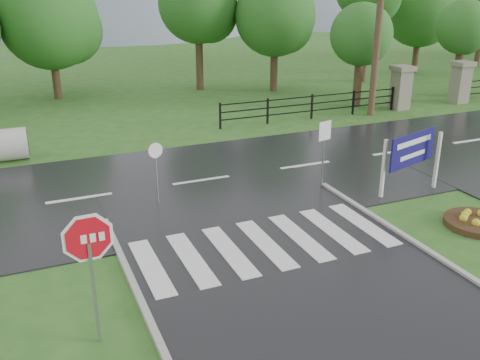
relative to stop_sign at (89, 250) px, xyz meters
name	(u,v)px	position (x,y,z in m)	size (l,w,h in m)	color
main_road	(201,182)	(4.56, 7.24, -1.94)	(90.00, 8.00, 0.04)	black
crosswalk	(266,244)	(4.56, 2.24, -1.88)	(6.50, 2.80, 0.02)	silver
pillar_west	(401,87)	(17.56, 13.24, -0.77)	(1.00, 1.00, 2.24)	gray
pillar_east	(461,81)	(21.56, 13.24, -0.77)	(1.00, 1.00, 2.24)	gray
fence_west	(312,104)	(12.31, 13.24, -1.22)	(9.58, 0.08, 1.20)	black
hills	(95,151)	(8.05, 62.24, -17.48)	(102.00, 48.00, 48.00)	slate
treeline	(137,98)	(5.56, 21.24, -1.94)	(83.20, 5.20, 10.00)	#215D1D
stop_sign	(89,250)	(0.00, 0.00, 0.00)	(1.25, 0.08, 2.80)	#939399
estate_billboard	(412,152)	(10.28, 3.69, -0.57)	(2.21, 0.74, 2.00)	silver
flower_bed	(478,221)	(10.48, 0.99, -1.81)	(1.82, 1.82, 0.36)	#332111
reg_sign_small	(324,142)	(7.96, 5.11, -0.36)	(0.49, 0.14, 2.26)	#939399
reg_sign_round	(156,165)	(2.71, 5.89, -0.68)	(0.45, 0.12, 1.96)	#939399
utility_pole_east	(380,11)	(15.42, 12.74, 3.01)	(1.70, 0.54, 9.75)	#473523
entrance_tree_left	(361,35)	(15.93, 14.74, 1.74)	(3.20, 3.20, 5.32)	#3D2B1C
entrance_tree_right	(464,28)	(22.74, 14.74, 1.86)	(3.00, 3.00, 5.36)	#3D2B1C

